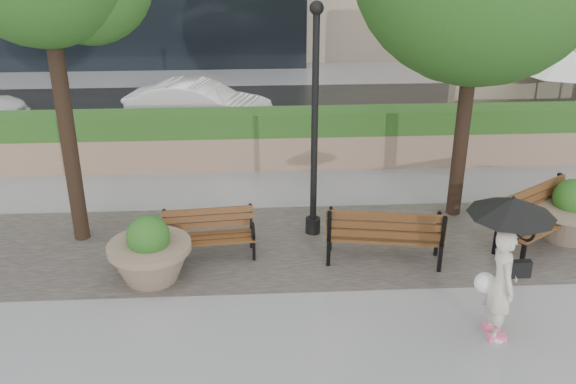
{
  "coord_description": "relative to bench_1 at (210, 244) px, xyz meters",
  "views": [
    {
      "loc": [
        -1.11,
        -7.28,
        5.64
      ],
      "look_at": [
        -0.52,
        2.91,
        1.1
      ],
      "focal_mm": 40.0,
      "sensor_mm": 36.0,
      "label": 1
    }
  ],
  "objects": [
    {
      "name": "ground",
      "position": [
        1.91,
        -2.65,
        -0.25
      ],
      "size": [
        100.0,
        100.0,
        0.0
      ],
      "primitive_type": "plane",
      "color": "gray",
      "rests_on": "ground"
    },
    {
      "name": "cobble_strip",
      "position": [
        1.91,
        0.35,
        -0.25
      ],
      "size": [
        28.0,
        3.2,
        0.01
      ],
      "primitive_type": "cube",
      "color": "#383330",
      "rests_on": "ground"
    },
    {
      "name": "hedge_wall",
      "position": [
        1.91,
        4.35,
        0.41
      ],
      "size": [
        24.0,
        0.8,
        1.35
      ],
      "color": "#8F745C",
      "rests_on": "ground"
    },
    {
      "name": "asphalt_street",
      "position": [
        1.91,
        8.35,
        -0.25
      ],
      "size": [
        40.0,
        7.0,
        0.0
      ],
      "primitive_type": "cube",
      "color": "black",
      "rests_on": "ground"
    },
    {
      "name": "bench_1",
      "position": [
        0.0,
        0.0,
        0.0
      ],
      "size": [
        1.64,
        0.77,
        0.85
      ],
      "rotation": [
        0.0,
        0.0,
        0.09
      ],
      "color": "#582E19",
      "rests_on": "ground"
    },
    {
      "name": "bench_2",
      "position": [
        3.01,
        -0.31,
        0.06
      ],
      "size": [
        2.07,
        1.09,
        1.06
      ],
      "rotation": [
        0.0,
        0.0,
        2.98
      ],
      "color": "#582E19",
      "rests_on": "ground"
    },
    {
      "name": "bench_3",
      "position": [
        5.96,
        0.11,
        0.06
      ],
      "size": [
        2.06,
        1.75,
        1.06
      ],
      "rotation": [
        0.0,
        0.0,
        0.59
      ],
      "color": "#582E19",
      "rests_on": "ground"
    },
    {
      "name": "planter_left",
      "position": [
        -0.92,
        -0.67,
        0.19
      ],
      "size": [
        1.36,
        1.36,
        1.14
      ],
      "color": "#7F6B56",
      "rests_on": "ground"
    },
    {
      "name": "planter_right",
      "position": [
        6.58,
        0.34,
        0.2
      ],
      "size": [
        1.39,
        1.39,
        1.16
      ],
      "color": "#7F6B56",
      "rests_on": "ground"
    },
    {
      "name": "lamppost",
      "position": [
        1.89,
        0.82,
        1.63
      ],
      "size": [
        0.28,
        0.28,
        4.26
      ],
      "color": "black",
      "rests_on": "ground"
    },
    {
      "name": "patio_umb_white",
      "position": [
        8.96,
        6.23,
        1.74
      ],
      "size": [
        2.5,
        2.5,
        2.3
      ],
      "color": "black",
      "rests_on": "ground"
    },
    {
      "name": "car_right",
      "position": [
        -0.65,
        7.24,
        0.4
      ],
      "size": [
        4.21,
        2.34,
        1.31
      ],
      "primitive_type": "imported",
      "rotation": [
        0.0,
        0.0,
        1.32
      ],
      "color": "white",
      "rests_on": "ground"
    },
    {
      "name": "pedestrian",
      "position": [
        4.2,
        -2.47,
        1.05
      ],
      "size": [
        1.17,
        1.17,
        2.14
      ],
      "rotation": [
        0.0,
        0.0,
        1.52
      ],
      "color": "beige",
      "rests_on": "ground"
    }
  ]
}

